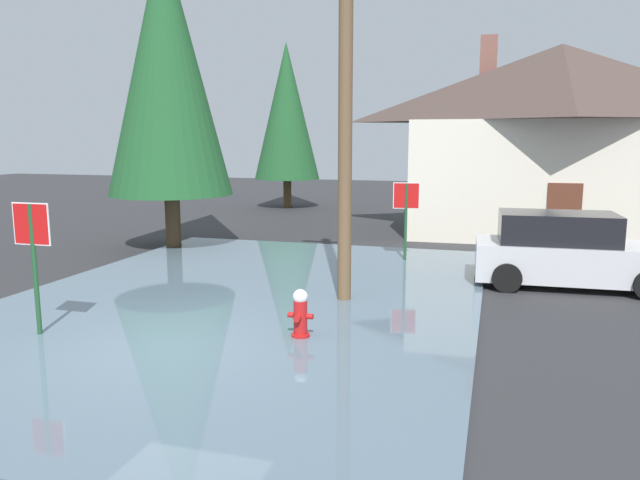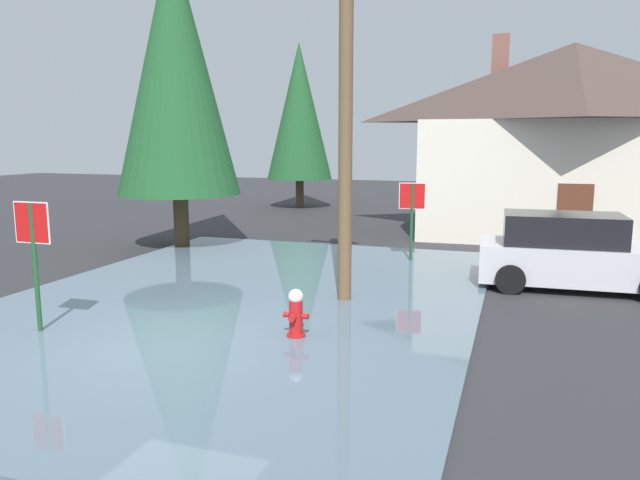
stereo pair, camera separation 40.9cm
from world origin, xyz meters
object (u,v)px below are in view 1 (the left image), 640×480
object	(u,v)px
pine_tree_mid_left	(167,67)
stop_sign_near	(33,243)
fire_hydrant	(300,315)
pine_tree_tall_left	(287,112)
house	(557,138)
utility_pole	(346,77)
parked_car	(567,252)
stop_sign_far	(406,206)

from	to	relation	value
pine_tree_mid_left	stop_sign_near	bearing A→B (deg)	-75.34
fire_hydrant	pine_tree_tall_left	world-z (taller)	pine_tree_tall_left
house	pine_tree_tall_left	xyz separation A→B (m)	(-11.69, 5.19, 1.24)
pine_tree_tall_left	utility_pole	bearing A→B (deg)	-66.73
parked_car	pine_tree_tall_left	distance (m)	17.88
stop_sign_near	pine_tree_mid_left	distance (m)	9.25
stop_sign_far	house	bearing A→B (deg)	56.16
house	utility_pole	bearing A→B (deg)	-114.18
utility_pole	house	world-z (taller)	utility_pole
fire_hydrant	stop_sign_near	bearing A→B (deg)	-165.44
fire_hydrant	stop_sign_far	xyz separation A→B (m)	(0.71, 6.98, 1.11)
house	pine_tree_mid_left	xyz separation A→B (m)	(-11.37, -6.25, 2.04)
utility_pole	house	size ratio (longest dim) A/B	0.82
stop_sign_far	fire_hydrant	bearing A→B (deg)	-95.84
utility_pole	parked_car	distance (m)	6.43
fire_hydrant	parked_car	size ratio (longest dim) A/B	0.20
parked_car	utility_pole	bearing A→B (deg)	-149.25
fire_hydrant	stop_sign_far	size ratio (longest dim) A/B	0.40
stop_sign_near	house	distance (m)	17.20
stop_sign_near	parked_car	world-z (taller)	stop_sign_near
stop_sign_far	parked_car	distance (m)	4.36
utility_pole	stop_sign_far	bearing A→B (deg)	82.33
stop_sign_near	utility_pole	distance (m)	6.39
house	parked_car	xyz separation A→B (m)	(-0.32, -8.08, -2.57)
stop_sign_far	pine_tree_tall_left	size ratio (longest dim) A/B	0.28
house	pine_tree_tall_left	size ratio (longest dim) A/B	1.34
fire_hydrant	utility_pole	size ratio (longest dim) A/B	0.10
stop_sign_near	stop_sign_far	distance (m)	9.51
stop_sign_near	stop_sign_far	bearing A→B (deg)	58.31
stop_sign_near	utility_pole	bearing A→B (deg)	39.66
stop_sign_near	pine_tree_tall_left	size ratio (longest dim) A/B	0.29
stop_sign_far	pine_tree_tall_left	distance (m)	14.05
pine_tree_tall_left	fire_hydrant	bearing A→B (deg)	-69.96
parked_car	pine_tree_mid_left	bearing A→B (deg)	170.59
pine_tree_mid_left	stop_sign_far	bearing A→B (deg)	-0.54
stop_sign_far	house	xyz separation A→B (m)	(4.23, 6.31, 1.83)
stop_sign_near	parked_car	xyz separation A→B (m)	(8.91, 6.33, -0.83)
stop_sign_near	fire_hydrant	distance (m)	4.59
fire_hydrant	pine_tree_tall_left	xyz separation A→B (m)	(-6.74, 18.48, 4.18)
stop_sign_far	utility_pole	bearing A→B (deg)	-97.67
pine_tree_tall_left	parked_car	bearing A→B (deg)	-49.39
fire_hydrant	house	xyz separation A→B (m)	(4.95, 13.30, 2.94)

